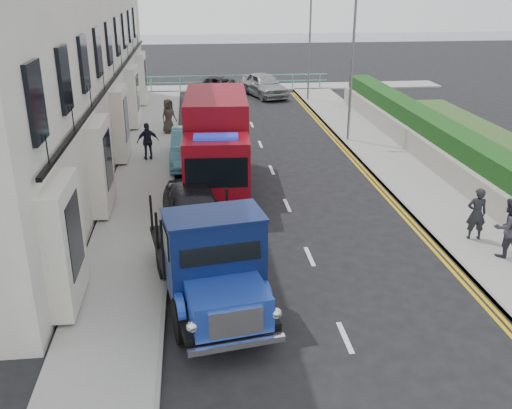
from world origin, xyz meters
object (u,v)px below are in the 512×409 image
object	(u,v)px
lamp_far	(308,38)
bedford_lorry	(214,268)
parked_car_front	(194,212)
lamp_mid	(350,58)
pedestrian_east_near	(477,214)
red_lorry	(217,141)

from	to	relation	value
lamp_far	bedford_lorry	distance (m)	25.79
bedford_lorry	parked_car_front	xyz separation A→B (m)	(-0.43, 4.54, -0.42)
bedford_lorry	lamp_mid	bearing A→B (deg)	54.71
lamp_mid	lamp_far	distance (m)	10.00
lamp_far	pedestrian_east_near	world-z (taller)	lamp_far
lamp_mid	parked_car_front	world-z (taller)	lamp_mid
red_lorry	pedestrian_east_near	xyz separation A→B (m)	(7.43, -5.77, -0.90)
lamp_far	parked_car_front	size ratio (longest dim) A/B	1.55
lamp_mid	red_lorry	distance (m)	8.99
lamp_mid	pedestrian_east_near	size ratio (longest dim) A/B	4.33
lamp_far	red_lorry	distance (m)	17.23
bedford_lorry	parked_car_front	world-z (taller)	bedford_lorry
lamp_mid	bedford_lorry	size ratio (longest dim) A/B	1.23
red_lorry	bedford_lorry	bearing A→B (deg)	-90.45
red_lorry	pedestrian_east_near	bearing A→B (deg)	-35.04
parked_car_front	pedestrian_east_near	xyz separation A→B (m)	(8.36, -1.46, 0.16)
lamp_mid	bedford_lorry	distance (m)	16.49
bedford_lorry	red_lorry	xyz separation A→B (m)	(0.50, 8.85, 0.64)
lamp_far	pedestrian_east_near	size ratio (longest dim) A/B	4.33
red_lorry	pedestrian_east_near	world-z (taller)	red_lorry
lamp_far	parked_car_front	xyz separation A→B (m)	(-7.44, -20.12, -3.23)
bedford_lorry	parked_car_front	bearing A→B (deg)	85.68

